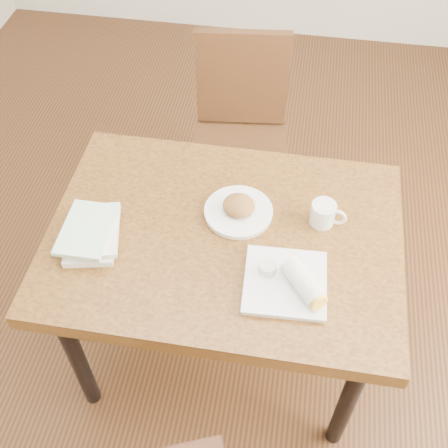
% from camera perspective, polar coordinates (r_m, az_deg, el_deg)
% --- Properties ---
extents(ground, '(4.00, 5.00, 0.01)m').
position_cam_1_polar(ground, '(2.47, 0.00, -12.11)').
color(ground, '#472814').
rests_on(ground, ground).
extents(table, '(1.16, 0.84, 0.75)m').
position_cam_1_polar(table, '(1.91, 0.00, -2.60)').
color(table, brown).
rests_on(table, ground).
extents(chair_far, '(0.46, 0.46, 0.95)m').
position_cam_1_polar(chair_far, '(2.53, 1.67, 9.79)').
color(chair_far, '#462814').
rests_on(chair_far, ground).
extents(plate_scone, '(0.23, 0.23, 0.07)m').
position_cam_1_polar(plate_scone, '(1.88, 1.49, 1.48)').
color(plate_scone, white).
rests_on(plate_scone, table).
extents(coffee_mug, '(0.12, 0.08, 0.08)m').
position_cam_1_polar(coffee_mug, '(1.87, 10.13, 1.06)').
color(coffee_mug, white).
rests_on(coffee_mug, table).
extents(plate_burrito, '(0.26, 0.26, 0.08)m').
position_cam_1_polar(plate_burrito, '(1.71, 6.79, -5.91)').
color(plate_burrito, white).
rests_on(plate_burrito, table).
extents(book_stack, '(0.21, 0.26, 0.06)m').
position_cam_1_polar(book_stack, '(1.86, -13.32, -0.89)').
color(book_stack, white).
rests_on(book_stack, table).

